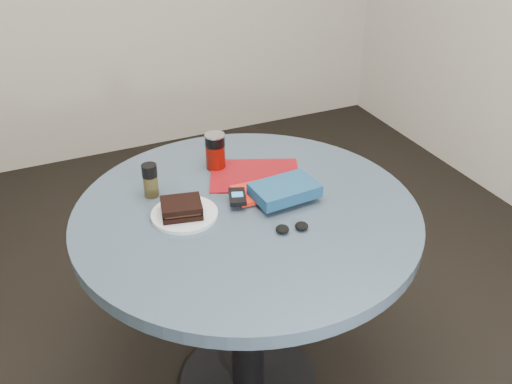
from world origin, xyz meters
name	(u,v)px	position (x,y,z in m)	size (l,w,h in m)	color
table	(247,254)	(0.00, 0.00, 0.59)	(1.00, 1.00, 0.75)	black
plate	(185,214)	(-0.17, 0.04, 0.76)	(0.19, 0.19, 0.01)	silver
sandwich	(181,208)	(-0.18, 0.03, 0.78)	(0.13, 0.12, 0.04)	black
soda_can	(215,151)	(0.01, 0.27, 0.81)	(0.07, 0.07, 0.12)	#6B0D05
pepper_grinder	(150,180)	(-0.23, 0.18, 0.80)	(0.06, 0.06, 0.10)	#3F361B
magazine	(255,175)	(0.10, 0.16, 0.75)	(0.28, 0.21, 0.00)	maroon
red_book	(262,191)	(0.07, 0.05, 0.76)	(0.17, 0.11, 0.01)	red
novel	(285,190)	(0.12, 0.00, 0.79)	(0.19, 0.12, 0.04)	navy
mp3_player	(237,197)	(-0.01, 0.03, 0.78)	(0.07, 0.09, 0.02)	black
headphones	(292,228)	(0.07, -0.15, 0.76)	(0.10, 0.05, 0.02)	black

